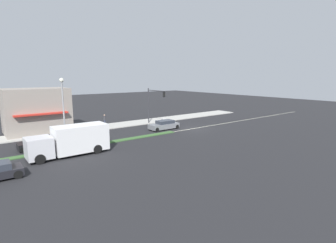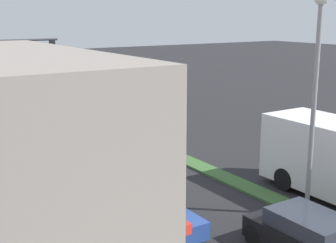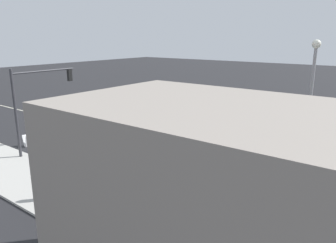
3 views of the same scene
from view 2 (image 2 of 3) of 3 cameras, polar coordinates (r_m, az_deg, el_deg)
name	(u,v)px [view 2 (image 2 of 3)]	position (r m, az deg, el deg)	size (l,w,h in m)	color
ground_plane	(299,212)	(17.30, 15.72, -10.56)	(160.00, 160.00, 0.00)	#232326
lane_marking_center	(90,118)	(31.53, -9.43, 0.37)	(0.16, 60.00, 0.01)	beige
traffic_signal_main	(2,70)	(26.27, -19.54, 5.94)	(4.59, 0.34, 5.60)	#333338
street_lamp	(316,77)	(15.86, 17.58, 5.17)	(0.44, 0.44, 7.37)	gray
warning_aframe_sign	(1,127)	(28.61, -19.67, -0.63)	(0.45, 0.53, 0.84)	silver
suv_black	(314,239)	(14.09, 17.34, -13.48)	(1.83, 4.01, 1.30)	black
coupe_blue	(149,208)	(15.43, -2.39, -10.53)	(1.73, 4.18, 1.27)	#284793
suv_grey	(81,124)	(27.18, -10.54, -0.33)	(1.84, 4.42, 1.31)	slate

